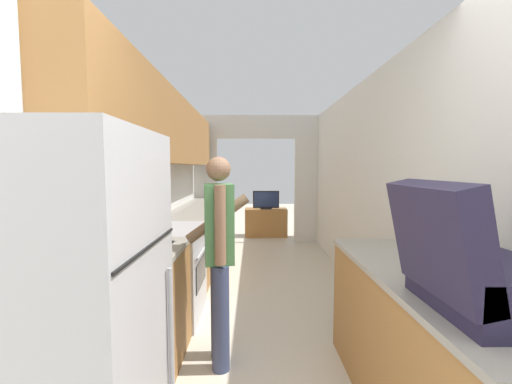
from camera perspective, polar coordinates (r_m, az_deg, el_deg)
name	(u,v)px	position (r m, az deg, el deg)	size (l,w,h in m)	color
wall_left	(150,159)	(3.49, -18.71, 5.79)	(0.38, 7.79, 2.50)	silver
wall_right	(396,194)	(3.15, 24.07, -0.30)	(0.06, 7.79, 2.50)	silver
wall_far_with_doorway	(256,171)	(6.17, 0.00, 3.91)	(2.82, 0.06, 2.50)	silver
counter_left	(187,249)	(4.19, -12.37, -10.01)	(0.62, 4.45, 0.90)	#9E6B38
counter_right	(426,351)	(2.22, 28.55, -24.11)	(0.62, 1.75, 0.90)	#9E6B38
refrigerator	(61,334)	(1.60, -31.90, -21.06)	(0.76, 0.70, 1.64)	#B7B7BC
range_oven	(169,272)	(3.34, -15.47, -13.77)	(0.66, 0.79, 1.04)	#B7B7BC
person	(219,255)	(2.40, -6.70, -11.38)	(0.51, 0.41, 1.57)	#384266
suitcase	(472,269)	(1.60, 34.61, -11.52)	(0.57, 0.55, 0.54)	#231E38
tv_cabinet	(266,222)	(6.85, 1.80, -5.53)	(0.90, 0.42, 0.60)	#9E6B38
television	(266,200)	(6.74, 1.83, -1.48)	(0.56, 0.16, 0.39)	black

